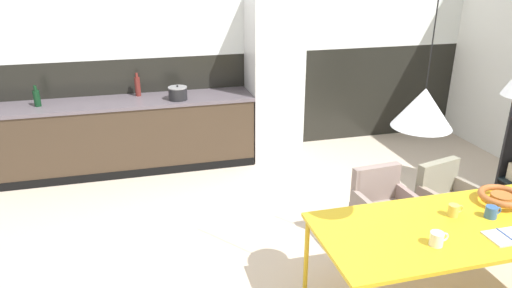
{
  "coord_description": "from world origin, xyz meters",
  "views": [
    {
      "loc": [
        -1.32,
        -2.93,
        2.46
      ],
      "look_at": [
        -0.37,
        0.73,
        0.95
      ],
      "focal_mm": 32.42,
      "sensor_mm": 36.0,
      "label": 1
    }
  ],
  "objects_px": {
    "refrigerator_column": "(274,80)",
    "pendant_lamp_over_table_near": "(423,108)",
    "armchair_facing_counter": "(446,194)",
    "cooking_pot": "(178,93)",
    "bottle_oil_tall": "(138,86)",
    "open_book": "(506,237)",
    "dining_table": "(455,230)",
    "mug_wide_latte": "(492,212)",
    "mug_glass_clear": "(454,210)",
    "mug_white_ceramic": "(437,239)",
    "armchair_by_stool": "(382,200)",
    "fruit_bowl": "(502,197)",
    "bottle_spice_small": "(37,98)"
  },
  "relations": [
    {
      "from": "refrigerator_column",
      "to": "pendant_lamp_over_table_near",
      "type": "xyz_separation_m",
      "value": [
        -0.02,
        -3.23,
        0.59
      ]
    },
    {
      "from": "armchair_facing_counter",
      "to": "cooking_pot",
      "type": "height_order",
      "value": "cooking_pot"
    },
    {
      "from": "armchair_facing_counter",
      "to": "bottle_oil_tall",
      "type": "height_order",
      "value": "bottle_oil_tall"
    },
    {
      "from": "refrigerator_column",
      "to": "open_book",
      "type": "distance_m",
      "value": 3.51
    },
    {
      "from": "dining_table",
      "to": "mug_wide_latte",
      "type": "xyz_separation_m",
      "value": [
        0.31,
        0.03,
        0.08
      ]
    },
    {
      "from": "mug_glass_clear",
      "to": "mug_white_ceramic",
      "type": "distance_m",
      "value": 0.45
    },
    {
      "from": "cooking_pot",
      "to": "refrigerator_column",
      "type": "bearing_deg",
      "value": 5.81
    },
    {
      "from": "armchair_by_stool",
      "to": "bottle_oil_tall",
      "type": "bearing_deg",
      "value": -56.11
    },
    {
      "from": "open_book",
      "to": "armchair_facing_counter",
      "type": "bearing_deg",
      "value": 72.84
    },
    {
      "from": "dining_table",
      "to": "fruit_bowl",
      "type": "xyz_separation_m",
      "value": [
        0.53,
        0.19,
        0.09
      ]
    },
    {
      "from": "bottle_oil_tall",
      "to": "armchair_facing_counter",
      "type": "bearing_deg",
      "value": -44.29
    },
    {
      "from": "mug_glass_clear",
      "to": "bottle_spice_small",
      "type": "distance_m",
      "value": 4.53
    },
    {
      "from": "fruit_bowl",
      "to": "armchair_by_stool",
      "type": "bearing_deg",
      "value": 133.23
    },
    {
      "from": "mug_glass_clear",
      "to": "cooking_pot",
      "type": "bearing_deg",
      "value": 119.49
    },
    {
      "from": "refrigerator_column",
      "to": "armchair_facing_counter",
      "type": "relative_size",
      "value": 2.72
    },
    {
      "from": "pendant_lamp_over_table_near",
      "to": "bottle_spice_small",
      "type": "bearing_deg",
      "value": 131.14
    },
    {
      "from": "fruit_bowl",
      "to": "cooking_pot",
      "type": "bearing_deg",
      "value": 126.62
    },
    {
      "from": "fruit_bowl",
      "to": "cooking_pot",
      "type": "relative_size",
      "value": 1.5
    },
    {
      "from": "mug_white_ceramic",
      "to": "bottle_spice_small",
      "type": "distance_m",
      "value": 4.51
    },
    {
      "from": "mug_glass_clear",
      "to": "pendant_lamp_over_table_near",
      "type": "height_order",
      "value": "pendant_lamp_over_table_near"
    },
    {
      "from": "dining_table",
      "to": "bottle_oil_tall",
      "type": "distance_m",
      "value": 3.99
    },
    {
      "from": "mug_glass_clear",
      "to": "bottle_oil_tall",
      "type": "relative_size",
      "value": 0.42
    },
    {
      "from": "armchair_by_stool",
      "to": "open_book",
      "type": "xyz_separation_m",
      "value": [
        0.31,
        -1.07,
        0.24
      ]
    },
    {
      "from": "dining_table",
      "to": "pendant_lamp_over_table_near",
      "type": "relative_size",
      "value": 1.79
    },
    {
      "from": "armchair_by_stool",
      "to": "cooking_pot",
      "type": "xyz_separation_m",
      "value": [
        -1.54,
        2.25,
        0.48
      ]
    },
    {
      "from": "cooking_pot",
      "to": "bottle_spice_small",
      "type": "relative_size",
      "value": 0.93
    },
    {
      "from": "refrigerator_column",
      "to": "mug_wide_latte",
      "type": "relative_size",
      "value": 16.03
    },
    {
      "from": "dining_table",
      "to": "mug_white_ceramic",
      "type": "relative_size",
      "value": 14.95
    },
    {
      "from": "armchair_by_stool",
      "to": "open_book",
      "type": "distance_m",
      "value": 1.14
    },
    {
      "from": "armchair_by_stool",
      "to": "mug_wide_latte",
      "type": "distance_m",
      "value": 0.95
    },
    {
      "from": "fruit_bowl",
      "to": "pendant_lamp_over_table_near",
      "type": "height_order",
      "value": "pendant_lamp_over_table_near"
    },
    {
      "from": "pendant_lamp_over_table_near",
      "to": "mug_glass_clear",
      "type": "bearing_deg",
      "value": 14.83
    },
    {
      "from": "fruit_bowl",
      "to": "open_book",
      "type": "distance_m",
      "value": 0.51
    },
    {
      "from": "refrigerator_column",
      "to": "armchair_facing_counter",
      "type": "bearing_deg",
      "value": -68.82
    },
    {
      "from": "refrigerator_column",
      "to": "pendant_lamp_over_table_near",
      "type": "relative_size",
      "value": 1.85
    },
    {
      "from": "bottle_spice_small",
      "to": "fruit_bowl",
      "type": "bearing_deg",
      "value": -38.97
    },
    {
      "from": "armchair_facing_counter",
      "to": "mug_glass_clear",
      "type": "bearing_deg",
      "value": 41.54
    },
    {
      "from": "mug_glass_clear",
      "to": "bottle_spice_small",
      "type": "bearing_deg",
      "value": 136.52
    },
    {
      "from": "armchair_by_stool",
      "to": "open_book",
      "type": "relative_size",
      "value": 2.94
    },
    {
      "from": "fruit_bowl",
      "to": "cooking_pot",
      "type": "distance_m",
      "value": 3.63
    },
    {
      "from": "armchair_facing_counter",
      "to": "bottle_oil_tall",
      "type": "distance_m",
      "value": 3.72
    },
    {
      "from": "armchair_facing_counter",
      "to": "bottle_spice_small",
      "type": "relative_size",
      "value": 3.08
    },
    {
      "from": "pendant_lamp_over_table_near",
      "to": "refrigerator_column",
      "type": "bearing_deg",
      "value": 89.73
    },
    {
      "from": "fruit_bowl",
      "to": "mug_white_ceramic",
      "type": "bearing_deg",
      "value": -155.75
    },
    {
      "from": "armchair_by_stool",
      "to": "fruit_bowl",
      "type": "distance_m",
      "value": 0.95
    },
    {
      "from": "refrigerator_column",
      "to": "armchair_by_stool",
      "type": "height_order",
      "value": "refrigerator_column"
    },
    {
      "from": "open_book",
      "to": "pendant_lamp_over_table_near",
      "type": "bearing_deg",
      "value": 161.0
    },
    {
      "from": "mug_glass_clear",
      "to": "mug_wide_latte",
      "type": "distance_m",
      "value": 0.27
    },
    {
      "from": "mug_wide_latte",
      "to": "cooking_pot",
      "type": "height_order",
      "value": "cooking_pot"
    },
    {
      "from": "open_book",
      "to": "mug_white_ceramic",
      "type": "distance_m",
      "value": 0.51
    }
  ]
}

